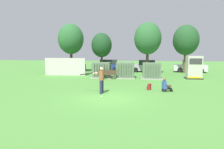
# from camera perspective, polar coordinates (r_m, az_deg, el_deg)

# --- Properties ---
(ground_plane) EXTENTS (96.00, 96.00, 0.00)m
(ground_plane) POSITION_cam_1_polar(r_m,az_deg,el_deg) (11.64, -1.09, -6.90)
(ground_plane) COLOR #51933D
(fence_panel) EXTENTS (4.80, 0.12, 2.00)m
(fence_panel) POSITION_cam_1_polar(r_m,az_deg,el_deg) (23.34, -13.51, 2.22)
(fence_panel) COLOR beige
(fence_panel) RESTS_ON ground
(transformer_west) EXTENTS (2.10, 1.70, 1.62)m
(transformer_west) POSITION_cam_1_polar(r_m,az_deg,el_deg) (20.52, -3.00, 1.22)
(transformer_west) COLOR #9E9B93
(transformer_west) RESTS_ON ground
(transformer_mid_west) EXTENTS (2.10, 1.70, 1.62)m
(transformer_mid_west) POSITION_cam_1_polar(r_m,az_deg,el_deg) (20.37, 3.87, 1.17)
(transformer_mid_west) COLOR #9E9B93
(transformer_mid_west) RESTS_ON ground
(transformer_mid_east) EXTENTS (2.10, 1.70, 1.62)m
(transformer_mid_east) POSITION_cam_1_polar(r_m,az_deg,el_deg) (20.20, 11.43, 1.01)
(transformer_mid_east) COLOR #9E9B93
(transformer_mid_east) RESTS_ON ground
(generator_enclosure) EXTENTS (1.60, 1.40, 2.30)m
(generator_enclosure) POSITION_cam_1_polar(r_m,az_deg,el_deg) (21.46, 22.70, 1.88)
(generator_enclosure) COLOR #262626
(generator_enclosure) RESTS_ON ground
(park_bench) EXTENTS (1.84, 0.77, 0.92)m
(park_bench) POSITION_cam_1_polar(r_m,az_deg,el_deg) (19.48, -1.37, 0.18)
(park_bench) COLOR #4C3828
(park_bench) RESTS_ON ground
(batter) EXTENTS (1.61, 0.72, 1.74)m
(batter) POSITION_cam_1_polar(r_m,az_deg,el_deg) (12.83, -3.31, -1.21)
(batter) COLOR #282D4C
(batter) RESTS_ON ground
(sports_ball) EXTENTS (0.09, 0.09, 0.09)m
(sports_ball) POSITION_cam_1_polar(r_m,az_deg,el_deg) (11.83, -2.96, -6.47)
(sports_ball) COLOR white
(sports_ball) RESTS_ON ground
(seated_spectator) EXTENTS (0.78, 0.63, 0.96)m
(seated_spectator) POSITION_cam_1_polar(r_m,az_deg,el_deg) (13.97, 15.36, -3.28)
(seated_spectator) COLOR black
(seated_spectator) RESTS_ON ground
(backpack) EXTENTS (0.33, 0.36, 0.44)m
(backpack) POSITION_cam_1_polar(r_m,az_deg,el_deg) (14.33, 10.76, -3.57)
(backpack) COLOR maroon
(backpack) RESTS_ON ground
(tree_left) EXTENTS (3.34, 3.34, 6.38)m
(tree_left) POSITION_cam_1_polar(r_m,az_deg,el_deg) (26.70, -11.89, 10.05)
(tree_left) COLOR #4C3828
(tree_left) RESTS_ON ground
(tree_center_left) EXTENTS (2.74, 2.74, 5.23)m
(tree_center_left) POSITION_cam_1_polar(r_m,az_deg,el_deg) (26.65, -3.04, 8.49)
(tree_center_left) COLOR #4C3828
(tree_center_left) RESTS_ON ground
(tree_center_right) EXTENTS (3.30, 3.30, 6.32)m
(tree_center_right) POSITION_cam_1_polar(r_m,az_deg,el_deg) (24.77, 10.35, 10.26)
(tree_center_right) COLOR brown
(tree_center_right) RESTS_ON ground
(tree_right) EXTENTS (3.17, 3.17, 6.06)m
(tree_right) POSITION_cam_1_polar(r_m,az_deg,el_deg) (26.59, 20.70, 9.31)
(tree_right) COLOR brown
(tree_right) RESTS_ON ground
(parked_car_leftmost) EXTENTS (4.39, 2.34, 1.62)m
(parked_car_leftmost) POSITION_cam_1_polar(r_m,az_deg,el_deg) (28.60, -12.06, 2.54)
(parked_car_leftmost) COLOR black
(parked_car_leftmost) RESTS_ON ground
(parked_car_left_of_center) EXTENTS (4.38, 2.31, 1.62)m
(parked_car_left_of_center) POSITION_cam_1_polar(r_m,az_deg,el_deg) (27.90, -1.22, 2.59)
(parked_car_left_of_center) COLOR navy
(parked_car_left_of_center) RESTS_ON ground
(parked_car_right_of_center) EXTENTS (4.32, 2.16, 1.62)m
(parked_car_right_of_center) POSITION_cam_1_polar(r_m,az_deg,el_deg) (27.06, 9.91, 2.36)
(parked_car_right_of_center) COLOR #B2B2B7
(parked_car_right_of_center) RESTS_ON ground
(parked_car_rightmost) EXTENTS (4.37, 2.29, 1.62)m
(parked_car_rightmost) POSITION_cam_1_polar(r_m,az_deg,el_deg) (28.32, 21.76, 2.17)
(parked_car_rightmost) COLOR silver
(parked_car_rightmost) RESTS_ON ground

